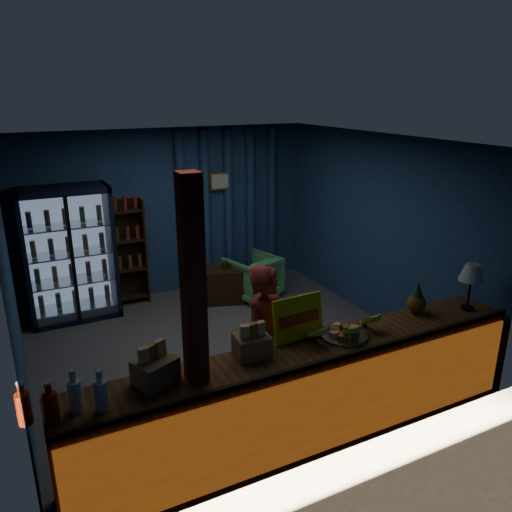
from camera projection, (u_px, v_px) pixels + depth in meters
The scene contains 19 objects.
ground at pixel (226, 349), 6.34m from camera, with size 4.60×4.60×0.00m, color #515154.
room_walls at pixel (223, 230), 5.84m from camera, with size 4.60×4.60×4.60m.
counter at pixel (307, 395), 4.57m from camera, with size 4.40×0.57×0.99m.
support_post at pixel (195, 339), 3.87m from camera, with size 0.16×0.16×2.60m, color maroon.
beverage_cooler at pixel (69, 254), 7.01m from camera, with size 1.20×0.62×1.90m.
bottle_shelf at pixel (128, 252), 7.53m from camera, with size 0.50×0.28×1.60m.
curtain_folds at pixel (229, 207), 8.16m from camera, with size 1.74×0.14×2.50m.
framed_picture at pixel (221, 181), 7.92m from camera, with size 0.36×0.04×0.28m.
shopkeeper at pixel (267, 343), 4.84m from camera, with size 0.58×0.38×1.60m, color maroon.
green_chair at pixel (253, 276), 7.86m from camera, with size 0.71×0.74×0.67m, color #61C370.
side_table at pixel (225, 285), 7.70m from camera, with size 0.68×0.58×0.64m.
yellow_sign at pixel (298, 318), 4.55m from camera, with size 0.52×0.12×0.41m.
soda_bottles at pixel (63, 400), 3.48m from camera, with size 0.60×0.18×0.33m.
snack_box_left at pixel (155, 369), 3.89m from camera, with size 0.38×0.35×0.33m.
snack_box_centre at pixel (252, 344), 4.29m from camera, with size 0.31×0.27×0.31m.
pastry_tray at pixel (344, 334), 4.65m from camera, with size 0.45×0.45×0.07m.
banana_bunches at pixel (343, 328), 4.62m from camera, with size 0.85×0.32×0.19m.
table_lamp at pixel (472, 274), 5.09m from camera, with size 0.26×0.26×0.50m.
pineapple at pixel (417, 300), 5.09m from camera, with size 0.20×0.20×0.34m.
Camera 1 is at (-2.18, -5.20, 3.14)m, focal length 35.00 mm.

